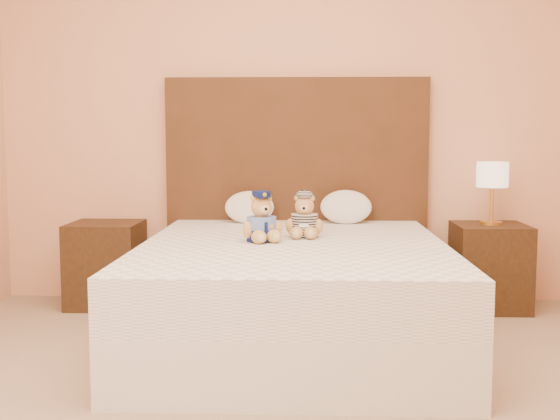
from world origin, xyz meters
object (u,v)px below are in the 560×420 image
(nightstand_right, at_px, (490,267))
(pillow_right, at_px, (346,205))
(pillow_left, at_px, (249,206))
(lamp, at_px, (492,178))
(teddy_police, at_px, (261,217))
(nightstand_left, at_px, (106,264))
(teddy_prisoner, at_px, (304,216))
(bed, at_px, (294,293))

(nightstand_right, xyz_separation_m, pillow_right, (-0.93, 0.03, 0.39))
(pillow_left, bearing_deg, pillow_right, 0.00)
(lamp, bearing_deg, teddy_police, -151.11)
(nightstand_left, relative_size, teddy_prisoner, 2.26)
(bed, distance_m, teddy_police, 0.44)
(nightstand_left, relative_size, lamp, 1.38)
(bed, relative_size, lamp, 5.00)
(bed, height_order, teddy_prisoner, teddy_prisoner)
(pillow_left, bearing_deg, teddy_police, -80.89)
(teddy_police, height_order, pillow_left, teddy_police)
(nightstand_right, height_order, pillow_left, pillow_left)
(bed, relative_size, nightstand_left, 3.64)
(nightstand_right, distance_m, teddy_police, 1.68)
(nightstand_right, bearing_deg, nightstand_left, 180.00)
(nightstand_left, bearing_deg, teddy_prisoner, -25.65)
(pillow_left, bearing_deg, nightstand_left, -178.18)
(bed, distance_m, nightstand_right, 1.48)
(nightstand_right, xyz_separation_m, teddy_police, (-1.42, -0.79, 0.41))
(nightstand_left, height_order, lamp, lamp)
(teddy_police, relative_size, pillow_left, 0.84)
(lamp, distance_m, pillow_right, 0.94)
(bed, relative_size, pillow_right, 6.01)
(nightstand_right, relative_size, teddy_police, 2.05)
(nightstand_left, height_order, nightstand_right, same)
(bed, bearing_deg, lamp, 32.62)
(lamp, bearing_deg, teddy_prisoner, -152.28)
(teddy_police, bearing_deg, teddy_prisoner, 10.39)
(lamp, relative_size, pillow_left, 1.25)
(teddy_police, distance_m, pillow_right, 0.96)
(nightstand_right, bearing_deg, pillow_left, 178.89)
(bed, xyz_separation_m, nightstand_left, (-1.25, 0.80, -0.00))
(nightstand_left, bearing_deg, lamp, 0.00)
(teddy_police, xyz_separation_m, teddy_prisoner, (0.23, 0.16, -0.01))
(lamp, distance_m, teddy_prisoner, 1.36)
(bed, xyz_separation_m, teddy_prisoner, (0.06, 0.17, 0.40))
(nightstand_left, relative_size, pillow_right, 1.65)
(nightstand_left, height_order, pillow_right, pillow_right)
(lamp, xyz_separation_m, teddy_police, (-1.42, -0.79, -0.16))
(nightstand_left, relative_size, nightstand_right, 1.00)
(bed, distance_m, lamp, 1.59)
(lamp, bearing_deg, bed, -147.38)
(nightstand_left, xyz_separation_m, teddy_prisoner, (1.31, -0.63, 0.40))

